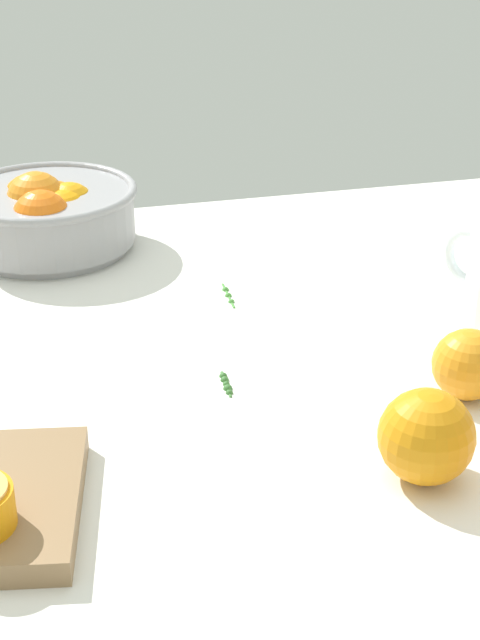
% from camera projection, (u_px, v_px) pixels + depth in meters
% --- Properties ---
extents(ground_plane, '(1.17, 1.04, 0.03)m').
position_uv_depth(ground_plane, '(249.00, 377.00, 1.04)').
color(ground_plane, white).
extents(fruit_bowl, '(0.25, 0.25, 0.11)m').
position_uv_depth(fruit_bowl, '(47.00, 214.00, 1.30)').
color(fruit_bowl, '#99999E').
rests_on(fruit_bowl, ground_plane).
extents(loose_orange_2, '(0.09, 0.09, 0.09)m').
position_uv_depth(loose_orange_2, '(426.00, 437.00, 0.83)').
color(loose_orange_2, orange).
rests_on(loose_orange_2, ground_plane).
extents(loose_orange_4, '(0.07, 0.07, 0.07)m').
position_uv_depth(loose_orange_4, '(468.00, 364.00, 0.96)').
color(loose_orange_4, orange).
rests_on(loose_orange_4, ground_plane).
extents(herb_sprig_0, '(0.01, 0.07, 0.01)m').
position_uv_depth(herb_sprig_0, '(228.00, 294.00, 1.19)').
color(herb_sprig_0, '#458C38').
rests_on(herb_sprig_0, ground_plane).
extents(herb_sprig_1, '(0.01, 0.05, 0.01)m').
position_uv_depth(herb_sprig_1, '(226.00, 382.00, 1.00)').
color(herb_sprig_1, '#386C30').
rests_on(herb_sprig_1, ground_plane).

